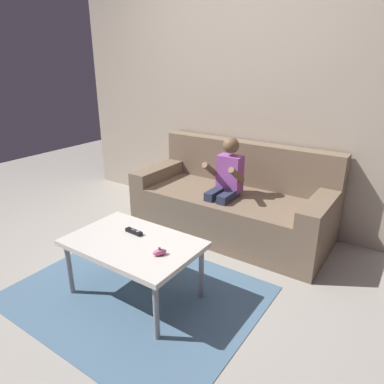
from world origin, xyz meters
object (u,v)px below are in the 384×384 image
at_px(person_seated_on_couch, 225,184).
at_px(couch, 233,203).
at_px(coffee_table, 133,246).
at_px(nunchuk_pink, 160,252).
at_px(game_remote_black_near_edge, 134,232).

bearing_deg(person_seated_on_couch, couch, 90.50).
bearing_deg(person_seated_on_couch, coffee_table, -94.67).
relative_size(couch, nunchuk_pink, 18.21).
relative_size(game_remote_black_near_edge, nunchuk_pink, 1.43).
bearing_deg(nunchuk_pink, person_seated_on_couch, 98.65).
bearing_deg(coffee_table, person_seated_on_couch, 85.33).
distance_m(person_seated_on_couch, nunchuk_pink, 1.14).
height_order(coffee_table, nunchuk_pink, nunchuk_pink).
xyz_separation_m(couch, person_seated_on_couch, (0.00, -0.18, 0.25)).
relative_size(couch, person_seated_on_couch, 1.94).
bearing_deg(nunchuk_pink, couch, 97.56).
relative_size(coffee_table, game_remote_black_near_edge, 6.23).
xyz_separation_m(person_seated_on_couch, game_remote_black_near_edge, (-0.16, -1.00, -0.10)).
bearing_deg(nunchuk_pink, coffee_table, 172.15).
height_order(coffee_table, game_remote_black_near_edge, game_remote_black_near_edge).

